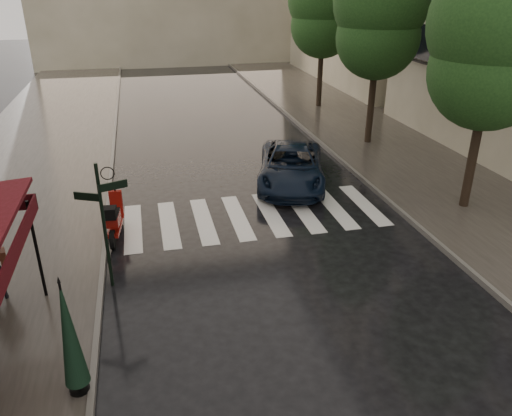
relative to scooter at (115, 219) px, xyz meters
name	(u,v)px	position (x,y,z in m)	size (l,w,h in m)	color
ground	(173,363)	(1.15, -5.47, -0.59)	(120.00, 120.00, 0.00)	black
sidewalk_near	(31,168)	(-3.35, 6.53, -0.53)	(6.00, 60.00, 0.12)	#38332D
sidewalk_far	(383,142)	(11.40, 6.53, -0.53)	(5.50, 60.00, 0.12)	#38332D
curb_near	(112,161)	(-0.30, 6.53, -0.51)	(0.12, 60.00, 0.16)	#595651
curb_far	(324,146)	(8.60, 6.53, -0.51)	(0.12, 60.00, 0.16)	#595651
crosswalk	(254,215)	(4.12, 0.53, -0.58)	(7.85, 3.20, 0.01)	silver
signpost	(103,217)	(-0.04, -2.47, 1.24)	(1.17, 0.29, 3.10)	black
tree_near	(496,33)	(10.75, -0.47, 4.73)	(3.80, 3.80, 7.99)	black
tree_mid	(380,9)	(10.65, 6.53, 5.01)	(3.80, 3.80, 8.34)	black
tree_far	(324,4)	(10.85, 13.53, 4.87)	(3.80, 3.80, 8.16)	black
scooter	(115,219)	(0.00, 0.00, 0.00)	(0.59, 1.93, 1.27)	black
parked_car	(291,166)	(6.00, 2.82, 0.08)	(2.22, 4.82, 1.34)	black
parasol_back	(69,334)	(-0.50, -5.93, 0.76)	(0.43, 0.43, 2.29)	black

